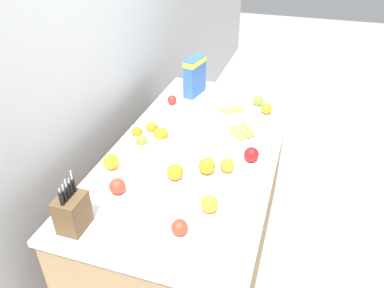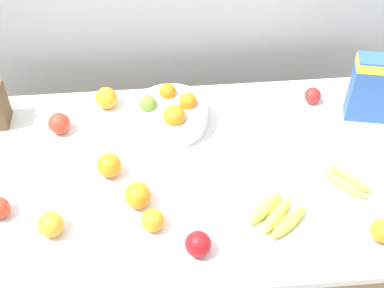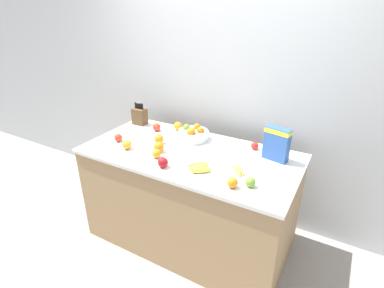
{
  "view_description": "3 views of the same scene",
  "coord_description": "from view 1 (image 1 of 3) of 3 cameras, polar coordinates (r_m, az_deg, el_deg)",
  "views": [
    {
      "loc": [
        -1.72,
        -0.52,
        2.1
      ],
      "look_at": [
        -0.1,
        0.0,
        1.0
      ],
      "focal_mm": 35.0,
      "sensor_mm": 36.0,
      "label": 1
    },
    {
      "loc": [
        -0.15,
        -1.2,
        2.33
      ],
      "look_at": [
        -0.04,
        0.01,
        1.05
      ],
      "focal_mm": 50.0,
      "sensor_mm": 36.0,
      "label": 2
    },
    {
      "loc": [
        1.12,
        -1.95,
        2.06
      ],
      "look_at": [
        0.0,
        0.03,
        0.99
      ],
      "focal_mm": 28.0,
      "sensor_mm": 36.0,
      "label": 3
    }
  ],
  "objects": [
    {
      "name": "apple_front",
      "position": [
        1.83,
        -11.32,
        -6.34
      ],
      "size": [
        0.08,
        0.08,
        0.08
      ],
      "primitive_type": "sphere",
      "color": "red",
      "rests_on": "counter"
    },
    {
      "name": "ground_plane",
      "position": [
        2.76,
        0.64,
        -16.59
      ],
      "size": [
        14.0,
        14.0,
        0.0
      ],
      "primitive_type": "plane",
      "color": "gray"
    },
    {
      "name": "apple_rightmost",
      "position": [
        1.6,
        -1.92,
        -12.58
      ],
      "size": [
        0.07,
        0.07,
        0.07
      ],
      "primitive_type": "sphere",
      "color": "red",
      "rests_on": "counter"
    },
    {
      "name": "apple_rear",
      "position": [
        2.03,
        9.03,
        -1.59
      ],
      "size": [
        0.08,
        0.08,
        0.08
      ],
      "primitive_type": "sphere",
      "color": "#A31419",
      "rests_on": "counter"
    },
    {
      "name": "knife_block",
      "position": [
        1.67,
        -17.79,
        -9.82
      ],
      "size": [
        0.13,
        0.11,
        0.27
      ],
      "color": "brown",
      "rests_on": "counter"
    },
    {
      "name": "banana_bunch_left",
      "position": [
        2.27,
        7.69,
        1.98
      ],
      "size": [
        0.21,
        0.2,
        0.04
      ],
      "rotation": [
        0.0,
        0.0,
        3.95
      ],
      "color": "yellow",
      "rests_on": "counter"
    },
    {
      "name": "orange_back_center",
      "position": [
        1.94,
        5.4,
        -3.28
      ],
      "size": [
        0.07,
        0.07,
        0.07
      ],
      "primitive_type": "sphere",
      "color": "orange",
      "rests_on": "counter"
    },
    {
      "name": "wall_back",
      "position": [
        2.24,
        -16.06,
        10.64
      ],
      "size": [
        9.0,
        0.06,
        2.6
      ],
      "color": "silver",
      "rests_on": "ground_plane"
    },
    {
      "name": "orange_front_right",
      "position": [
        1.7,
        2.69,
        -9.09
      ],
      "size": [
        0.08,
        0.08,
        0.08
      ],
      "primitive_type": "sphere",
      "color": "orange",
      "rests_on": "counter"
    },
    {
      "name": "counter",
      "position": [
        2.43,
        0.71,
        -9.46
      ],
      "size": [
        1.81,
        0.91,
        0.93
      ],
      "color": "tan",
      "rests_on": "ground_plane"
    },
    {
      "name": "orange_front_left",
      "position": [
        1.88,
        -2.63,
        -4.28
      ],
      "size": [
        0.09,
        0.09,
        0.09
      ],
      "primitive_type": "sphere",
      "color": "orange",
      "rests_on": "counter"
    },
    {
      "name": "fruit_bowl",
      "position": [
        2.12,
        -6.35,
        0.54
      ],
      "size": [
        0.28,
        0.28,
        0.14
      ],
      "color": "silver",
      "rests_on": "counter"
    },
    {
      "name": "orange_front_center",
      "position": [
        1.99,
        -12.22,
        -2.64
      ],
      "size": [
        0.08,
        0.08,
        0.08
      ],
      "primitive_type": "sphere",
      "color": "orange",
      "rests_on": "counter"
    },
    {
      "name": "apple_leftmost",
      "position": [
        2.6,
        -3.07,
        6.73
      ],
      "size": [
        0.06,
        0.06,
        0.06
      ],
      "primitive_type": "sphere",
      "color": "red",
      "rests_on": "counter"
    },
    {
      "name": "orange_by_cereal",
      "position": [
        2.52,
        11.27,
        5.34
      ],
      "size": [
        0.08,
        0.08,
        0.08
      ],
      "primitive_type": "sphere",
      "color": "orange",
      "rests_on": "counter"
    },
    {
      "name": "orange_near_bowl",
      "position": [
        1.92,
        2.27,
        -3.36
      ],
      "size": [
        0.09,
        0.09,
        0.09
      ],
      "primitive_type": "sphere",
      "color": "orange",
      "rests_on": "counter"
    },
    {
      "name": "cereal_box",
      "position": [
        2.7,
        0.4,
        10.48
      ],
      "size": [
        0.21,
        0.12,
        0.27
      ],
      "rotation": [
        0.0,
        0.0,
        -0.21
      ],
      "color": "#2D56A8",
      "rests_on": "counter"
    },
    {
      "name": "banana_bunch_right",
      "position": [
        2.52,
        6.14,
        5.27
      ],
      "size": [
        0.16,
        0.17,
        0.03
      ],
      "rotation": [
        0.0,
        0.0,
        2.4
      ],
      "color": "yellow",
      "rests_on": "counter"
    },
    {
      "name": "apple_near_bananas",
      "position": [
        2.62,
        10.08,
        6.53
      ],
      "size": [
        0.07,
        0.07,
        0.07
      ],
      "primitive_type": "sphere",
      "color": "#6B9E33",
      "rests_on": "counter"
    }
  ]
}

